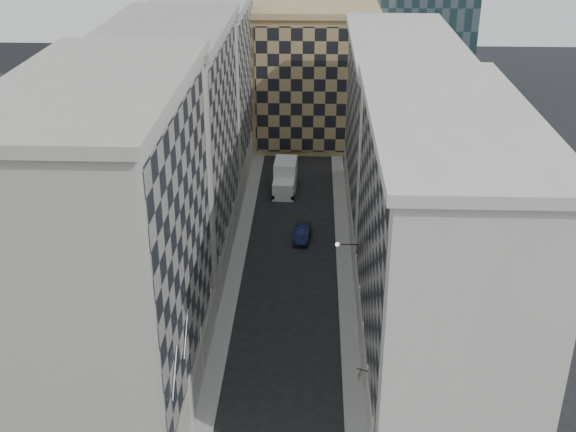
# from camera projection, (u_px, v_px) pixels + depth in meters

# --- Properties ---
(sidewalk_west) EXTENTS (1.50, 100.00, 0.15)m
(sidewalk_west) POSITION_uv_depth(u_px,v_px,m) (235.00, 270.00, 69.16)
(sidewalk_west) COLOR gray
(sidewalk_west) RESTS_ON ground
(sidewalk_east) EXTENTS (1.50, 100.00, 0.15)m
(sidewalk_east) POSITION_uv_depth(u_px,v_px,m) (345.00, 272.00, 68.81)
(sidewalk_east) COLOR gray
(sidewalk_east) RESTS_ON ground
(bldg_left_a) EXTENTS (10.80, 22.80, 23.70)m
(bldg_left_a) POSITION_uv_depth(u_px,v_px,m) (114.00, 257.00, 47.15)
(bldg_left_a) COLOR #A7A396
(bldg_left_a) RESTS_ON ground
(bldg_left_b) EXTENTS (10.80, 22.80, 22.70)m
(bldg_left_b) POSITION_uv_depth(u_px,v_px,m) (175.00, 148.00, 67.20)
(bldg_left_b) COLOR gray
(bldg_left_b) RESTS_ON ground
(bldg_left_c) EXTENTS (10.80, 22.80, 21.70)m
(bldg_left_c) POSITION_uv_depth(u_px,v_px,m) (207.00, 89.00, 87.24)
(bldg_left_c) COLOR #A7A396
(bldg_left_c) RESTS_ON ground
(bldg_right_a) EXTENTS (10.80, 26.80, 20.70)m
(bldg_right_a) POSITION_uv_depth(u_px,v_px,m) (437.00, 254.00, 50.68)
(bldg_right_a) COLOR beige
(bldg_right_a) RESTS_ON ground
(bldg_right_b) EXTENTS (10.80, 28.80, 19.70)m
(bldg_right_b) POSITION_uv_depth(u_px,v_px,m) (398.00, 134.00, 75.22)
(bldg_right_b) COLOR beige
(bldg_right_b) RESTS_ON ground
(tan_block) EXTENTS (16.80, 14.80, 18.80)m
(tan_block) POSITION_uv_depth(u_px,v_px,m) (314.00, 74.00, 99.03)
(tan_block) COLOR tan
(tan_block) RESTS_ON ground
(flagpoles_left) EXTENTS (0.10, 6.33, 2.33)m
(flagpoles_left) POSITION_uv_depth(u_px,v_px,m) (180.00, 353.00, 44.13)
(flagpoles_left) COLOR gray
(flagpoles_left) RESTS_ON ground
(bracket_lamp) EXTENTS (1.98, 0.36, 0.36)m
(bracket_lamp) POSITION_uv_depth(u_px,v_px,m) (339.00, 244.00, 60.79)
(bracket_lamp) COLOR black
(bracket_lamp) RESTS_ON ground
(box_truck) EXTENTS (2.83, 6.45, 3.49)m
(box_truck) POSITION_uv_depth(u_px,v_px,m) (285.00, 178.00, 86.02)
(box_truck) COLOR white
(box_truck) RESTS_ON ground
(dark_car) EXTENTS (1.90, 4.51, 1.45)m
(dark_car) POSITION_uv_depth(u_px,v_px,m) (302.00, 233.00, 74.80)
(dark_car) COLOR #0F1639
(dark_car) RESTS_ON ground
(shop_sign) EXTENTS (0.79, 0.69, 0.81)m
(shop_sign) POSITION_uv_depth(u_px,v_px,m) (360.00, 374.00, 48.83)
(shop_sign) COLOR black
(shop_sign) RESTS_ON ground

